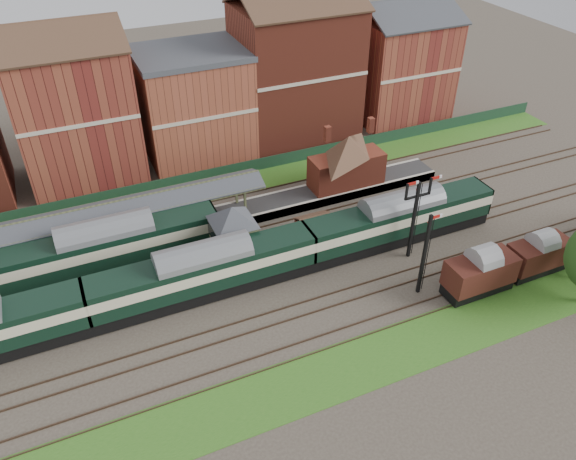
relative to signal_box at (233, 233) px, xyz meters
name	(u,v)px	position (x,y,z in m)	size (l,w,h in m)	color
ground	(279,274)	(3.00, -3.25, -3.19)	(160.00, 160.00, 0.00)	#473D33
grass_back	(223,188)	(3.00, 12.75, -3.16)	(90.00, 4.50, 0.06)	#2D6619
grass_front	(343,370)	(3.00, -15.25, -3.16)	(90.00, 5.00, 0.06)	#2D6619
fence	(216,174)	(3.00, 14.75, -2.44)	(90.00, 0.12, 1.50)	#193823
platform	(194,225)	(-2.00, 6.50, -2.69)	(55.00, 3.40, 1.00)	#2D2D2D
signal_box	(233,233)	(0.00, 0.00, 0.00)	(5.40, 5.40, 6.00)	#5B6F4F
brick_hut	(314,230)	(8.00, 0.00, -2.00)	(3.20, 2.64, 2.94)	maroon
station_building	(347,160)	(15.00, 6.50, 0.76)	(8.10, 8.10, 5.90)	maroon
canopy	(126,204)	(-8.00, 6.50, 1.39)	(26.00, 3.89, 4.08)	#454C2F
semaphore_bracket	(415,215)	(15.04, -5.75, 1.44)	(3.60, 0.25, 8.18)	black
semaphore_siding	(425,254)	(13.02, -10.25, 0.96)	(1.23, 0.25, 8.00)	black
town_backdrop	(192,99)	(2.82, 21.75, 3.81)	(69.00, 10.00, 16.00)	maroon
dmu_train	(205,271)	(-3.70, -3.25, -0.62)	(57.38, 3.01, 4.41)	black
platform_railcar	(109,247)	(-10.47, 3.25, -0.55)	(19.68, 3.10, 4.53)	black
goods_van_a	(480,273)	(17.55, -12.25, -1.10)	(6.06, 2.62, 3.67)	black
goods_van_b	(538,255)	(23.98, -12.25, -1.24)	(5.62, 2.44, 3.41)	black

